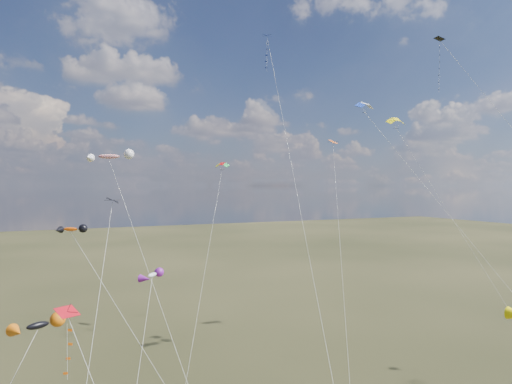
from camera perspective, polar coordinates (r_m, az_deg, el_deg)
name	(u,v)px	position (r m, az deg, el deg)	size (l,w,h in m)	color
diamond_black_high	(455,81)	(56.96, 23.59, 12.55)	(14.17, 21.88, 36.51)	black
diamond_navy_tall	(271,74)	(55.06, 1.93, 14.55)	(7.76, 27.80, 38.25)	#0C1253
diamond_black_mid	(103,264)	(33.72, -18.54, -8.55)	(4.51, 10.75, 18.71)	black
diamond_red_low	(71,351)	(30.19, -22.14, -17.92)	(5.24, 8.61, 12.42)	red
diamond_orange_center	(337,195)	(51.95, 10.05, -0.40)	(7.83, 14.10, 25.16)	orange
parafoil_yellow	(397,120)	(64.15, 17.17, 8.58)	(10.33, 14.35, 29.13)	#F9E809
parafoil_blue_white	(366,105)	(53.78, 13.59, 10.52)	(13.51, 19.16, 29.49)	blue
parafoil_tricolor	(222,165)	(61.11, -4.30, 3.36)	(10.34, 15.53, 23.05)	yellow
novelty_black_orange	(38,326)	(34.10, -25.64, -14.85)	(7.53, 8.43, 11.06)	black
novelty_orange_black	(71,230)	(45.32, -22.11, -4.43)	(10.01, 12.08, 16.05)	#E64E09
novelty_white_purple	(152,276)	(36.78, -12.85, -10.19)	(4.75, 8.61, 13.06)	silver
novelty_redwhite_stripe	(109,157)	(45.23, -17.88, 4.18)	(7.70, 14.96, 22.97)	red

